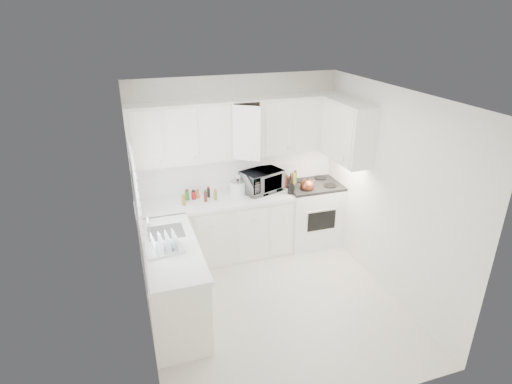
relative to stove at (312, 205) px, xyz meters
name	(u,v)px	position (x,y,z in m)	size (l,w,h in m)	color
floor	(274,304)	(-1.11, -1.29, -0.63)	(3.20, 3.20, 0.00)	silver
ceiling	(278,96)	(-1.11, -1.29, 1.97)	(3.20, 3.20, 0.00)	white
wall_back	(237,166)	(-1.11, 0.31, 0.67)	(3.00, 3.00, 0.00)	white
wall_front	(346,295)	(-1.11, -2.89, 0.67)	(3.00, 3.00, 0.00)	white
wall_left	(139,232)	(-2.61, -1.29, 0.67)	(3.20, 3.20, 0.00)	white
wall_right	(389,194)	(0.39, -1.29, 0.67)	(3.20, 3.20, 0.00)	white
window_blinds	(136,196)	(-2.59, -0.94, 0.92)	(0.06, 0.96, 1.06)	white
lower_cabinets_back	(218,230)	(-1.50, 0.01, -0.18)	(2.22, 0.60, 0.90)	white
lower_cabinets_left	(172,283)	(-2.31, -1.09, -0.18)	(0.60, 1.60, 0.90)	white
countertop_back	(217,201)	(-1.50, 0.00, 0.29)	(2.24, 0.64, 0.05)	white
countertop_left	(170,248)	(-2.30, -1.09, 0.29)	(0.64, 1.62, 0.05)	white
backsplash_back	(237,171)	(-1.11, 0.30, 0.59)	(2.98, 0.02, 0.55)	white
backsplash_left	(140,229)	(-2.60, -1.09, 0.59)	(0.02, 1.60, 0.55)	white
upper_cabinets_back	(240,156)	(-1.11, 0.14, 0.87)	(3.00, 0.33, 0.80)	white
upper_cabinets_right	(345,160)	(0.22, -0.47, 0.87)	(0.33, 0.90, 0.80)	white
sink	(165,223)	(-2.30, -0.74, 0.44)	(0.42, 0.38, 0.30)	gray
stove	(312,205)	(0.00, 0.00, 0.00)	(0.83, 0.68, 1.27)	white
tea_kettle	(307,185)	(-0.18, -0.16, 0.42)	(0.25, 0.21, 0.23)	#A03A2B
frying_pan	(319,180)	(0.18, 0.16, 0.33)	(0.23, 0.40, 0.04)	black
microwave	(262,179)	(-0.80, 0.07, 0.51)	(0.57, 0.32, 0.39)	gray
rice_cooker	(238,186)	(-1.16, 0.08, 0.43)	(0.23, 0.23, 0.23)	white
paper_towel	(240,183)	(-1.11, 0.17, 0.45)	(0.12, 0.12, 0.27)	white
utensil_crock	(291,183)	(-0.43, -0.15, 0.48)	(0.11, 0.11, 0.32)	black
dish_rack	(164,242)	(-2.37, -1.17, 0.42)	(0.40, 0.30, 0.22)	white
spice_left_0	(182,196)	(-1.96, 0.13, 0.38)	(0.06, 0.06, 0.13)	olive
spice_left_1	(189,197)	(-1.89, 0.04, 0.38)	(0.06, 0.06, 0.13)	#2C7E2A
spice_left_2	(193,194)	(-1.81, 0.13, 0.38)	(0.06, 0.06, 0.13)	#A5161A
spice_left_3	(199,196)	(-1.74, 0.04, 0.38)	(0.06, 0.06, 0.13)	#C67F2E
spice_left_4	(203,193)	(-1.66, 0.13, 0.38)	(0.06, 0.06, 0.13)	#572419
spice_left_5	(210,195)	(-1.59, 0.04, 0.38)	(0.06, 0.06, 0.13)	black
spice_left_6	(214,191)	(-1.51, 0.13, 0.38)	(0.06, 0.06, 0.13)	olive
sauce_right_0	(277,180)	(-0.53, 0.17, 0.41)	(0.06, 0.06, 0.19)	#A5161A
sauce_right_1	(282,181)	(-0.48, 0.11, 0.41)	(0.06, 0.06, 0.19)	#C67F2E
sauce_right_2	(284,180)	(-0.42, 0.17, 0.41)	(0.06, 0.06, 0.19)	#572419
sauce_right_3	(288,181)	(-0.37, 0.11, 0.41)	(0.06, 0.06, 0.19)	black
sauce_right_4	(290,179)	(-0.31, 0.17, 0.41)	(0.06, 0.06, 0.19)	olive
sauce_right_5	(295,180)	(-0.26, 0.11, 0.41)	(0.06, 0.06, 0.19)	#2C7E2A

